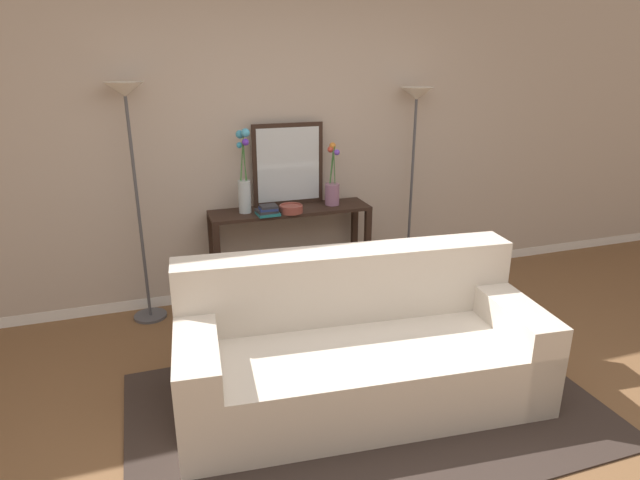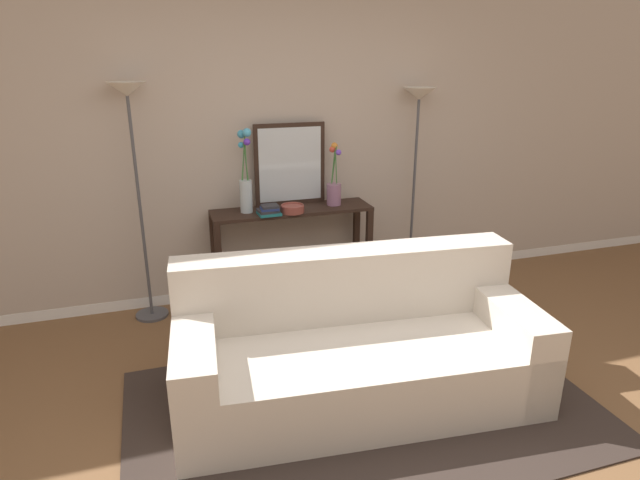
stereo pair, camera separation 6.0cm
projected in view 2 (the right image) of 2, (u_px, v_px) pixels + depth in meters
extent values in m
cube|color=brown|center=(394.00, 461.00, 2.90)|extent=(16.00, 16.00, 0.02)
cube|color=white|center=(285.00, 281.00, 5.01)|extent=(12.00, 0.15, 0.09)
cube|color=#B7A899|center=(281.00, 121.00, 4.53)|extent=(12.00, 0.14, 2.83)
cube|color=#332823|center=(364.00, 408.00, 3.30)|extent=(2.80, 1.68, 0.01)
cube|color=beige|center=(359.00, 371.00, 3.32)|extent=(2.25, 1.12, 0.42)
cube|color=beige|center=(346.00, 284.00, 3.48)|extent=(2.19, 0.46, 0.46)
cube|color=beige|center=(196.00, 378.00, 3.09)|extent=(0.32, 0.94, 0.60)
cube|color=beige|center=(503.00, 341.00, 3.49)|extent=(0.32, 0.94, 0.60)
cube|color=black|center=(292.00, 210.00, 4.49)|extent=(1.33, 0.35, 0.03)
cube|color=black|center=(293.00, 284.00, 4.71)|extent=(1.22, 0.30, 0.01)
cube|color=black|center=(220.00, 272.00, 4.31)|extent=(0.05, 0.05, 0.80)
cube|color=black|center=(369.00, 255.00, 4.67)|extent=(0.05, 0.05, 0.80)
cube|color=black|center=(215.00, 259.00, 4.57)|extent=(0.05, 0.05, 0.80)
cube|color=black|center=(356.00, 243.00, 4.94)|extent=(0.05, 0.05, 0.80)
cylinder|color=#4C4C51|center=(152.00, 314.00, 4.46)|extent=(0.26, 0.26, 0.02)
cylinder|color=#4C4C51|center=(141.00, 212.00, 4.17)|extent=(0.02, 0.02, 1.73)
cone|color=silver|center=(126.00, 89.00, 3.86)|extent=(0.28, 0.28, 0.10)
cylinder|color=#4C4C51|center=(408.00, 280.00, 5.13)|extent=(0.26, 0.26, 0.02)
cylinder|color=#4C4C51|center=(413.00, 194.00, 4.85)|extent=(0.02, 0.02, 1.65)
cone|color=silver|center=(419.00, 93.00, 4.56)|extent=(0.28, 0.28, 0.10)
cube|color=black|center=(290.00, 164.00, 4.51)|extent=(0.60, 0.02, 0.68)
cube|color=silver|center=(290.00, 165.00, 4.50)|extent=(0.53, 0.01, 0.61)
cylinder|color=silver|center=(246.00, 196.00, 4.34)|extent=(0.10, 0.10, 0.26)
cylinder|color=#3D7538|center=(243.00, 163.00, 4.26)|extent=(0.03, 0.02, 0.28)
sphere|color=#369FCC|center=(241.00, 145.00, 4.23)|extent=(0.05, 0.05, 0.05)
cylinder|color=#3D7538|center=(246.00, 161.00, 4.24)|extent=(0.04, 0.03, 0.31)
sphere|color=#6232C7|center=(247.00, 142.00, 4.18)|extent=(0.05, 0.05, 0.05)
cylinder|color=#3D7538|center=(246.00, 157.00, 4.23)|extent=(0.02, 0.02, 0.38)
sphere|color=#4AACD6|center=(247.00, 133.00, 4.16)|extent=(0.07, 0.07, 0.07)
cylinder|color=#3D7538|center=(243.00, 158.00, 4.25)|extent=(0.05, 0.02, 0.36)
sphere|color=#3E9AC2|center=(241.00, 134.00, 4.21)|extent=(0.07, 0.07, 0.07)
cylinder|color=gray|center=(334.00, 194.00, 4.57)|extent=(0.12, 0.12, 0.18)
cylinder|color=#3D7538|center=(334.00, 165.00, 4.50)|extent=(0.04, 0.02, 0.31)
sphere|color=orange|center=(334.00, 146.00, 4.47)|extent=(0.05, 0.05, 0.05)
cylinder|color=#3D7538|center=(333.00, 167.00, 4.51)|extent=(0.04, 0.01, 0.28)
sphere|color=#CC4532|center=(332.00, 149.00, 4.48)|extent=(0.05, 0.05, 0.05)
cylinder|color=#3D7538|center=(336.00, 168.00, 4.49)|extent=(0.03, 0.03, 0.27)
sphere|color=#7246CF|center=(339.00, 152.00, 4.44)|extent=(0.05, 0.05, 0.05)
cylinder|color=brown|center=(292.00, 209.00, 4.37)|extent=(0.19, 0.19, 0.05)
torus|color=brown|center=(292.00, 205.00, 4.36)|extent=(0.19, 0.19, 0.01)
cube|color=#1E7075|center=(269.00, 213.00, 4.32)|extent=(0.18, 0.17, 0.02)
cube|color=#2D2D33|center=(268.00, 211.00, 4.31)|extent=(0.17, 0.16, 0.02)
cube|color=navy|center=(270.00, 208.00, 4.30)|extent=(0.15, 0.14, 0.02)
cube|color=#2D2D33|center=(270.00, 206.00, 4.29)|extent=(0.13, 0.12, 0.02)
cube|color=#6B3360|center=(233.00, 302.00, 4.59)|extent=(0.03, 0.13, 0.10)
cube|color=#B77F33|center=(239.00, 301.00, 4.60)|extent=(0.06, 0.15, 0.10)
cube|color=tan|center=(244.00, 301.00, 4.62)|extent=(0.03, 0.17, 0.10)
cube|color=navy|center=(249.00, 299.00, 4.63)|extent=(0.05, 0.14, 0.11)
cube|color=silver|center=(255.00, 299.00, 4.64)|extent=(0.05, 0.17, 0.11)
cube|color=#2D2D33|center=(260.00, 297.00, 4.65)|extent=(0.05, 0.15, 0.12)
cube|color=slate|center=(265.00, 298.00, 4.67)|extent=(0.04, 0.17, 0.10)
cube|color=#1E7075|center=(271.00, 296.00, 4.68)|extent=(0.05, 0.14, 0.12)
cube|color=#BC3328|center=(276.00, 296.00, 4.69)|extent=(0.04, 0.16, 0.11)
cube|color=#236033|center=(282.00, 295.00, 4.71)|extent=(0.06, 0.17, 0.11)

